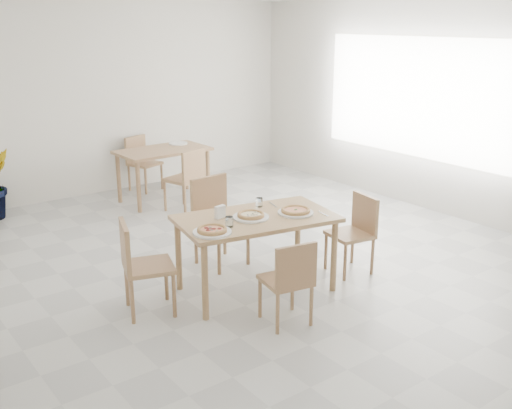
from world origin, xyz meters
TOP-DOWN VIEW (x-y plane):
  - room at (2.98, 0.30)m, footprint 7.28×7.00m
  - main_table at (-0.46, -0.66)m, footprint 1.59×1.09m
  - chair_south at (-0.66, -1.39)m, footprint 0.45×0.45m
  - chair_north at (-0.37, 0.16)m, footprint 0.50×0.50m
  - chair_west at (-1.57, -0.42)m, footprint 0.53×0.53m
  - chair_east at (0.65, -0.90)m, footprint 0.46×0.46m
  - plate_margherita at (-0.10, -0.81)m, footprint 0.34×0.34m
  - plate_mushroom at (-0.52, -0.66)m, footprint 0.34×0.34m
  - plate_pepperoni at (-1.04, -0.79)m, footprint 0.34×0.34m
  - pizza_margherita at (-0.10, -0.81)m, footprint 0.28×0.28m
  - pizza_mushroom at (-0.52, -0.66)m, footprint 0.26×0.26m
  - pizza_pepperoni at (-1.04, -0.79)m, footprint 0.33×0.33m
  - tumbler_a at (-0.25, -0.43)m, footprint 0.07×0.07m
  - tumbler_b at (-0.82, -0.74)m, footprint 0.07×0.07m
  - napkin_holder at (-0.77, -0.51)m, footprint 0.12×0.07m
  - fork_a at (0.09, -0.99)m, footprint 0.04×0.17m
  - fork_b at (-0.11, -0.47)m, footprint 0.07×0.19m
  - second_table at (0.30, 2.55)m, footprint 1.29×0.77m
  - chair_back_s at (0.30, 1.88)m, footprint 0.53×0.53m
  - chair_back_n at (0.29, 3.26)m, footprint 0.51×0.51m
  - plate_empty at (0.65, 2.73)m, footprint 0.27×0.27m

SIDE VIEW (x-z plane):
  - chair_south at x=-0.66m, z-range 0.06..0.83m
  - chair_east at x=0.65m, z-range 0.06..0.87m
  - chair_back_n at x=0.29m, z-range 0.07..0.88m
  - chair_west at x=-1.57m, z-range 0.07..0.92m
  - chair_back_s at x=0.30m, z-range 0.07..0.94m
  - chair_north at x=-0.37m, z-range 0.07..1.01m
  - second_table at x=0.30m, z-range 0.27..1.02m
  - main_table at x=-0.46m, z-range 0.29..1.04m
  - fork_a at x=0.09m, z-range 0.75..0.76m
  - fork_b at x=-0.11m, z-range 0.75..0.76m
  - plate_margherita at x=-0.10m, z-range 0.75..0.77m
  - plate_mushroom at x=-0.52m, z-range 0.75..0.77m
  - plate_pepperoni at x=-1.04m, z-range 0.75..0.77m
  - plate_empty at x=0.65m, z-range 0.75..0.77m
  - pizza_margherita at x=-0.10m, z-range 0.76..0.80m
  - pizza_mushroom at x=-0.52m, z-range 0.76..0.80m
  - pizza_pepperoni at x=-1.04m, z-range 0.77..0.80m
  - tumbler_a at x=-0.25m, z-range 0.75..0.84m
  - tumbler_b at x=-0.82m, z-range 0.75..0.84m
  - napkin_holder at x=-0.77m, z-range 0.75..0.88m
  - room at x=2.98m, z-range -2.00..5.00m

